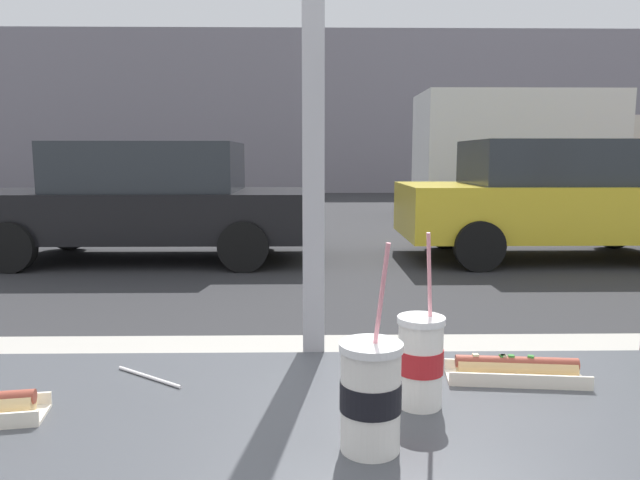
{
  "coord_description": "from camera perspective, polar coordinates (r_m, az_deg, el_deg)",
  "views": [
    {
      "loc": [
        -0.01,
        -1.29,
        1.44
      ],
      "look_at": [
        0.06,
        2.44,
        0.91
      ],
      "focal_mm": 33.18,
      "sensor_mm": 36.0,
      "label": 1
    }
  ],
  "objects": [
    {
      "name": "parked_car_black",
      "position": [
        8.57,
        -16.32,
        3.7
      ],
      "size": [
        4.68,
        2.03,
        1.63
      ],
      "color": "black",
      "rests_on": "ground"
    },
    {
      "name": "box_truck",
      "position": [
        15.27,
        20.84,
        8.13
      ],
      "size": [
        6.27,
        2.44,
        2.93
      ],
      "color": "silver",
      "rests_on": "ground"
    },
    {
      "name": "ground_plane",
      "position": [
        9.4,
        -0.92,
        -0.73
      ],
      "size": [
        60.0,
        60.0,
        0.0
      ],
      "primitive_type": "plane",
      "color": "#2D2D30"
    },
    {
      "name": "hotdog_tray_far",
      "position": [
        1.3,
        18.37,
        -11.78
      ],
      "size": [
        0.29,
        0.11,
        0.05
      ],
      "color": "beige",
      "rests_on": "window_counter"
    },
    {
      "name": "soda_cup_left",
      "position": [
        0.95,
        4.9,
        -14.64
      ],
      "size": [
        0.1,
        0.1,
        0.33
      ],
      "color": "silver",
      "rests_on": "window_counter"
    },
    {
      "name": "parked_car_yellow",
      "position": [
        8.95,
        21.65,
        3.74
      ],
      "size": [
        4.3,
        2.06,
        1.66
      ],
      "color": "gold",
      "rests_on": "ground"
    },
    {
      "name": "soda_cup_right",
      "position": [
        1.11,
        9.66,
        -11.32
      ],
      "size": [
        0.09,
        0.09,
        0.32
      ],
      "color": "white",
      "rests_on": "window_counter"
    },
    {
      "name": "sidewalk_strip",
      "position": [
        3.21,
        -0.78,
        -17.52
      ],
      "size": [
        16.0,
        2.8,
        0.11
      ],
      "primitive_type": "cube",
      "color": "#B2ADA3",
      "rests_on": "ground"
    },
    {
      "name": "building_facade_far",
      "position": [
        24.14,
        -0.98,
        12.16
      ],
      "size": [
        28.0,
        1.2,
        6.32
      ],
      "primitive_type": "cube",
      "color": "gray",
      "rests_on": "ground"
    },
    {
      "name": "loose_straw",
      "position": [
        1.3,
        -16.18,
        -12.57
      ],
      "size": [
        0.16,
        0.12,
        0.01
      ],
      "primitive_type": "cylinder",
      "rotation": [
        0.0,
        1.57,
        -0.63
      ],
      "color": "white",
      "rests_on": "window_counter"
    }
  ]
}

